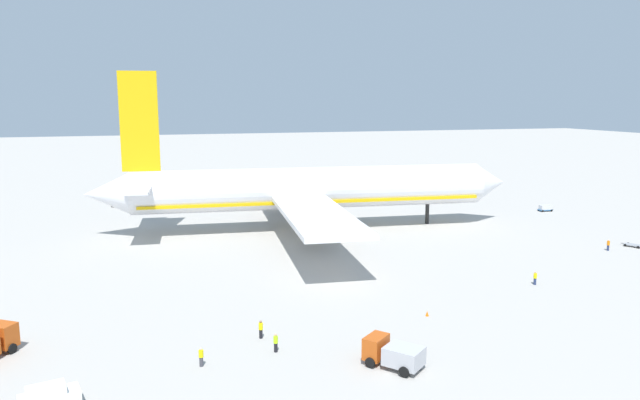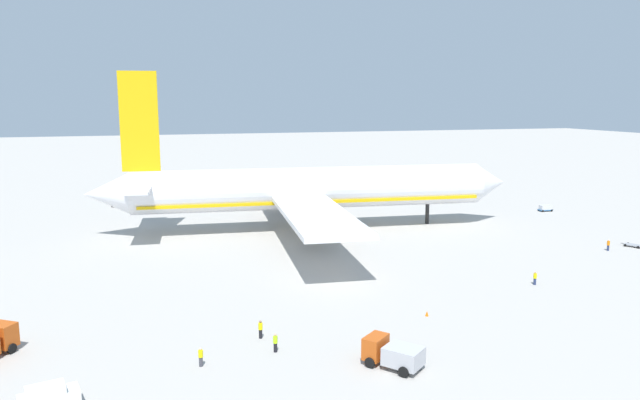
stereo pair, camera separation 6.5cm
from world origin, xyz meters
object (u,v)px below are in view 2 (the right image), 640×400
(service_truck_0, at_px, (393,353))
(service_van, at_px, (48,398))
(airliner, at_px, (305,189))
(baggage_cart_0, at_px, (545,208))
(ground_worker_4, at_px, (275,343))
(ground_worker_5, at_px, (535,278))
(ground_worker_2, at_px, (260,329))
(traffic_cone_1, at_px, (289,191))
(ground_worker_0, at_px, (201,357))
(baggage_cart_1, at_px, (633,245))
(ground_worker_3, at_px, (608,245))
(baggage_cart_2, at_px, (117,203))
(traffic_cone_0, at_px, (427,314))

(service_truck_0, height_order, service_van, service_truck_0)
(airliner, relative_size, baggage_cart_0, 22.28)
(ground_worker_4, distance_m, ground_worker_5, 35.76)
(airliner, xyz_separation_m, ground_worker_2, (-17.08, -44.94, -6.13))
(airliner, height_order, ground_worker_4, airliner)
(service_truck_0, distance_m, traffic_cone_1, 95.82)
(service_van, height_order, ground_worker_5, service_van)
(ground_worker_0, xyz_separation_m, ground_worker_4, (6.63, 0.97, 0.02))
(airliner, bearing_deg, service_van, -122.62)
(baggage_cart_0, xyz_separation_m, baggage_cart_1, (-6.32, -28.73, -0.43))
(ground_worker_3, distance_m, ground_worker_5, 23.52)
(airliner, distance_m, ground_worker_4, 51.45)
(service_truck_0, bearing_deg, airliner, 81.88)
(baggage_cart_2, distance_m, traffic_cone_0, 83.62)
(airliner, xyz_separation_m, ground_worker_0, (-23.07, -49.33, -6.17))
(airliner, xyz_separation_m, ground_worker_4, (-16.44, -48.36, -6.15))
(traffic_cone_1, bearing_deg, ground_worker_0, -108.68)
(ground_worker_3, bearing_deg, service_truck_0, -150.56)
(ground_worker_0, bearing_deg, ground_worker_5, 14.60)
(service_truck_0, relative_size, baggage_cart_2, 1.74)
(service_truck_0, distance_m, baggage_cart_2, 90.18)
(service_truck_0, bearing_deg, ground_worker_2, 135.44)
(baggage_cart_1, relative_size, baggage_cart_2, 0.99)
(airliner, distance_m, service_van, 63.84)
(baggage_cart_1, height_order, traffic_cone_1, traffic_cone_1)
(baggage_cart_2, relative_size, ground_worker_4, 1.77)
(service_truck_0, distance_m, ground_worker_5, 30.02)
(baggage_cart_2, distance_m, ground_worker_5, 87.08)
(ground_worker_5, relative_size, traffic_cone_0, 2.98)
(traffic_cone_0, bearing_deg, service_van, -165.20)
(ground_worker_3, bearing_deg, ground_worker_0, -160.88)
(airliner, height_order, ground_worker_5, airliner)
(airliner, height_order, traffic_cone_1, airliner)
(baggage_cart_0, distance_m, ground_worker_5, 51.91)
(traffic_cone_1, bearing_deg, traffic_cone_0, -94.55)
(ground_worker_2, bearing_deg, ground_worker_5, 10.19)
(service_truck_0, bearing_deg, baggage_cart_1, 27.50)
(ground_worker_2, relative_size, ground_worker_5, 1.06)
(ground_worker_3, height_order, ground_worker_4, ground_worker_4)
(service_truck_0, bearing_deg, ground_worker_4, 146.37)
(traffic_cone_0, bearing_deg, baggage_cart_0, 42.56)
(ground_worker_2, bearing_deg, baggage_cart_2, 100.84)
(baggage_cart_2, height_order, traffic_cone_0, baggage_cart_2)
(service_truck_0, relative_size, ground_worker_2, 3.02)
(baggage_cart_0, height_order, baggage_cart_1, baggage_cart_0)
(baggage_cart_0, bearing_deg, airliner, -178.10)
(service_truck_0, height_order, ground_worker_3, service_truck_0)
(baggage_cart_2, distance_m, ground_worker_4, 82.53)
(traffic_cone_1, bearing_deg, baggage_cart_0, -41.82)
(ground_worker_0, bearing_deg, ground_worker_4, 8.33)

